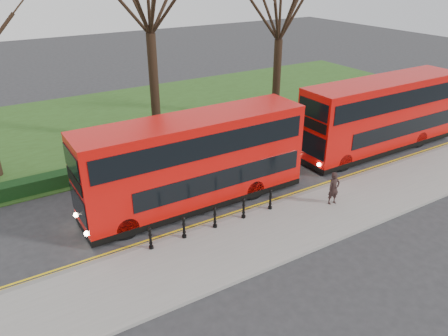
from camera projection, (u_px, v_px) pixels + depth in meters
ground at (204, 216)px, 21.20m from camera, size 120.00×120.00×0.00m
pavement at (237, 245)px, 18.86m from camera, size 60.00×4.00×0.15m
kerb at (214, 224)px, 20.40m from camera, size 60.00×0.25×0.16m
grass_verge at (107, 125)px, 32.73m from camera, size 60.00×18.00×0.06m
hedge at (149, 159)px, 26.26m from camera, size 60.00×0.90×0.80m
yellow_line_outer at (211, 222)px, 20.66m from camera, size 60.00×0.10×0.01m
yellow_line_inner at (209, 220)px, 20.81m from camera, size 60.00×0.10×0.01m
tree_right at (280, 12)px, 31.16m from camera, size 6.93×6.93×10.83m
bollard_row at (215, 218)px, 19.81m from camera, size 6.44×0.15×1.00m
bus_lead at (195, 162)px, 21.31m from camera, size 11.48×2.63×4.57m
bus_rear at (381, 116)px, 27.59m from camera, size 11.63×2.67×4.63m
pedestrian at (334, 188)px, 21.64m from camera, size 0.67×0.49×1.69m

